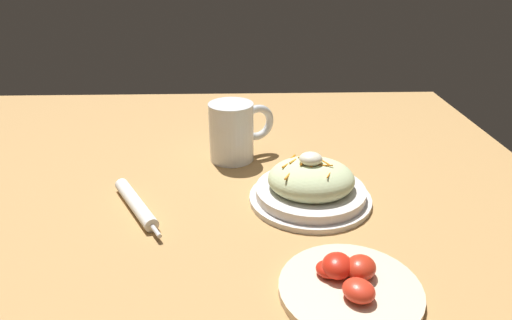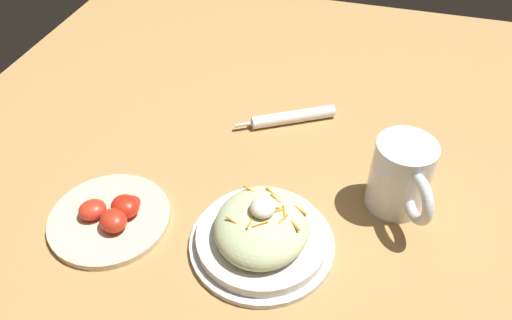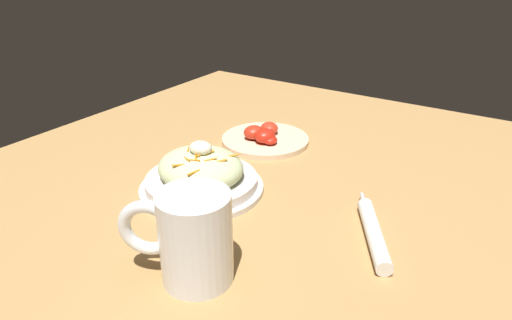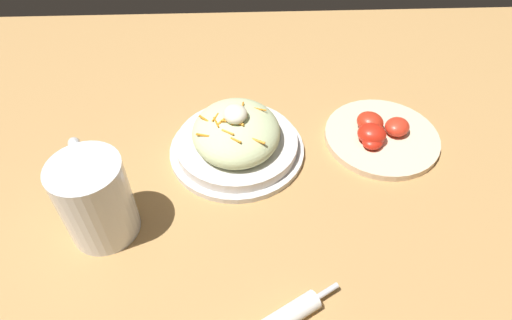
% 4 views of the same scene
% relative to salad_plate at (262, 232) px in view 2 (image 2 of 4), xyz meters
% --- Properties ---
extents(ground_plane, '(1.43, 1.43, 0.00)m').
position_rel_salad_plate_xyz_m(ground_plane, '(0.21, 0.01, -0.03)').
color(ground_plane, '#B2844C').
extents(salad_plate, '(0.23, 0.23, 0.10)m').
position_rel_salad_plate_xyz_m(salad_plate, '(0.00, 0.00, 0.00)').
color(salad_plate, silver).
rests_on(salad_plate, ground_plane).
extents(beer_mug, '(0.15, 0.10, 0.13)m').
position_rel_salad_plate_xyz_m(beer_mug, '(0.15, -0.20, 0.03)').
color(beer_mug, white).
rests_on(beer_mug, ground_plane).
extents(napkin_roll, '(0.12, 0.19, 0.03)m').
position_rel_salad_plate_xyz_m(napkin_roll, '(0.33, 0.02, -0.02)').
color(napkin_roll, white).
rests_on(napkin_roll, ground_plane).
extents(tomato_plate, '(0.20, 0.20, 0.05)m').
position_rel_salad_plate_xyz_m(tomato_plate, '(-0.02, 0.26, -0.02)').
color(tomato_plate, beige).
rests_on(tomato_plate, ground_plane).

